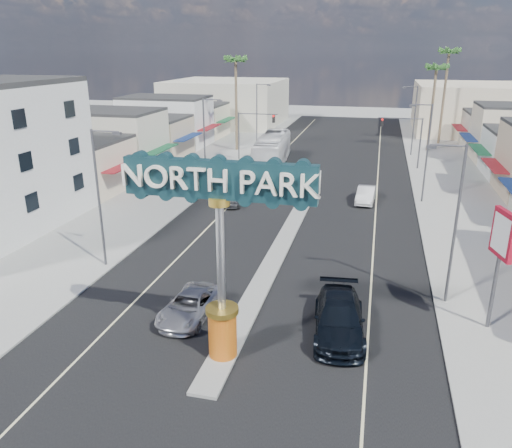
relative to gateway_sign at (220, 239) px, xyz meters
The scene contains 26 objects.
ground 28.64m from the gateway_sign, 90.00° to the left, with size 160.00×160.00×0.00m, color gray.
road 28.64m from the gateway_sign, 90.00° to the left, with size 20.00×120.00×0.01m, color black.
median_island 13.37m from the gateway_sign, 90.00° to the left, with size 1.30×30.00×0.16m, color gray.
sidewalk_left 31.87m from the gateway_sign, 116.55° to the left, with size 8.00×120.00×0.12m, color gray.
sidewalk_right 31.87m from the gateway_sign, 63.45° to the left, with size 8.00×120.00×0.12m, color gray.
storefront_row_left 47.62m from the gateway_sign, 120.33° to the left, with size 12.00×42.00×6.00m, color beige.
backdrop_far_left 76.29m from the gateway_sign, 106.77° to the left, with size 20.00×20.00×8.00m, color #B7B29E.
backdrop_far_right 76.29m from the gateway_sign, 73.23° to the left, with size 20.00×20.00×8.00m, color beige.
gateway_sign is the anchor object (origin of this frame).
traffic_signal_left 43.04m from the gateway_sign, 102.33° to the left, with size 5.09×0.45×6.00m.
traffic_signal_right 43.04m from the gateway_sign, 77.67° to the left, with size 5.09×0.45×6.00m.
streetlight_l_near 13.19m from the gateway_sign, 142.45° to the left, with size 2.03×0.22×9.00m.
streetlight_l_mid 29.91m from the gateway_sign, 110.42° to the left, with size 2.03×0.22×9.00m.
streetlight_l_far 51.10m from the gateway_sign, 101.78° to the left, with size 2.03×0.22×9.00m.
streetlight_r_near 13.19m from the gateway_sign, 37.55° to the left, with size 2.03×0.22×9.00m.
streetlight_r_mid 29.91m from the gateway_sign, 69.58° to the left, with size 2.03×0.22×9.00m.
streetlight_r_far 51.10m from the gateway_sign, 78.22° to the left, with size 2.03×0.22×9.00m.
palm_left_far 50.06m from the gateway_sign, 105.15° to the left, with size 2.60×2.60×13.10m.
palm_right_mid 55.76m from the gateway_sign, 76.47° to the left, with size 2.60×2.60×12.10m.
palm_right_far 62.20m from the gateway_sign, 75.97° to the left, with size 2.60×2.60×14.10m.
suv_left 6.71m from the gateway_sign, 131.83° to the left, with size 2.28×4.94×1.37m, color #B2B2B7.
suv_right 7.88m from the gateway_sign, 33.71° to the left, with size 2.46×6.05×1.76m, color black.
car_parked_left 25.01m from the gateway_sign, 104.94° to the left, with size 1.97×4.90×1.67m, color #5B5B5F.
car_parked_right 27.90m from the gateway_sign, 78.42° to the left, with size 1.56×4.46×1.47m, color silver.
city_bus 41.08m from the gateway_sign, 98.87° to the left, with size 3.11×13.30×3.70m, color white.
bank_pylon_sign 13.67m from the gateway_sign, 24.52° to the left, with size 0.71×1.94×6.21m.
Camera 1 is at (6.21, -16.90, 13.59)m, focal length 35.00 mm.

